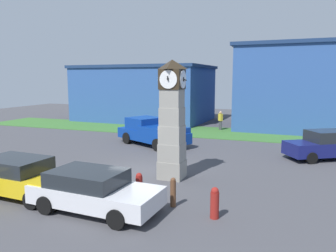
% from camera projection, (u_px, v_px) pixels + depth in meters
% --- Properties ---
extents(ground_plane, '(69.76, 69.76, 0.00)m').
position_uv_depth(ground_plane, '(142.00, 171.00, 16.27)').
color(ground_plane, '#424247').
extents(clock_tower, '(1.31, 1.29, 5.39)m').
position_uv_depth(clock_tower, '(172.00, 122.00, 14.81)').
color(clock_tower, gray).
rests_on(clock_tower, ground_plane).
extents(bollard_near_tower, '(0.29, 0.29, 1.06)m').
position_uv_depth(bollard_near_tower, '(215.00, 203.00, 10.71)').
color(bollard_near_tower, maroon).
rests_on(bollard_near_tower, ground_plane).
extents(bollard_mid_row, '(0.21, 0.21, 1.07)m').
position_uv_depth(bollard_mid_row, '(173.00, 192.00, 11.70)').
color(bollard_mid_row, brown).
rests_on(bollard_mid_row, ground_plane).
extents(bollard_far_row, '(0.26, 0.26, 1.09)m').
position_uv_depth(bollard_far_row, '(139.00, 187.00, 12.23)').
color(bollard_far_row, maroon).
rests_on(bollard_far_row, ground_plane).
extents(bollard_end_row, '(0.32, 0.32, 1.07)m').
position_uv_depth(bollard_end_row, '(110.00, 182.00, 12.86)').
color(bollard_end_row, maroon).
rests_on(bollard_end_row, ground_plane).
extents(car_near_tower, '(4.61, 2.24, 1.48)m').
position_uv_depth(car_near_tower, '(20.00, 176.00, 12.85)').
color(car_near_tower, gold).
rests_on(car_near_tower, ground_plane).
extents(car_by_building, '(4.64, 2.25, 1.41)m').
position_uv_depth(car_by_building, '(94.00, 190.00, 11.34)').
color(car_by_building, silver).
rests_on(car_by_building, ground_plane).
extents(car_silver_hatch, '(4.61, 3.74, 1.64)m').
position_uv_depth(car_silver_hatch, '(326.00, 145.00, 18.63)').
color(car_silver_hatch, navy).
rests_on(car_silver_hatch, ground_plane).
extents(pickup_truck, '(5.84, 4.38, 1.85)m').
position_uv_depth(pickup_truck, '(153.00, 132.00, 22.54)').
color(pickup_truck, navy).
rests_on(pickup_truck, ground_plane).
extents(pedestrian_near_bench, '(0.45, 0.45, 1.70)m').
position_uv_depth(pedestrian_near_bench, '(220.00, 119.00, 29.09)').
color(pedestrian_near_bench, '#3F3F47').
rests_on(pedestrian_near_bench, ground_plane).
extents(warehouse_blue_far, '(14.48, 9.68, 5.94)m').
position_uv_depth(warehouse_blue_far, '(144.00, 93.00, 36.22)').
color(warehouse_blue_far, '#2D5193').
rests_on(warehouse_blue_far, ground_plane).
extents(grass_verge_far, '(41.86, 5.88, 0.04)m').
position_uv_depth(grass_verge_far, '(194.00, 131.00, 28.47)').
color(grass_verge_far, '#386B2D').
rests_on(grass_verge_far, ground_plane).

